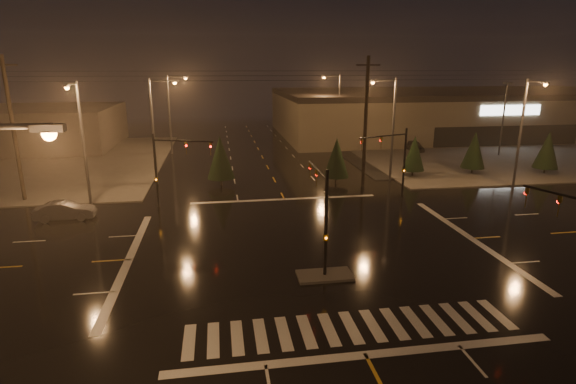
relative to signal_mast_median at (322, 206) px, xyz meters
name	(u,v)px	position (x,y,z in m)	size (l,w,h in m)	color
ground	(310,248)	(0.00, 3.07, -3.75)	(140.00, 140.00, 0.00)	black
sidewalk_ne	(481,150)	(30.00, 33.07, -3.69)	(36.00, 36.00, 0.12)	#45423D
sidewalk_nw	(7,164)	(-30.00, 33.07, -3.69)	(36.00, 36.00, 0.12)	#45423D
median_island	(325,275)	(0.00, -0.93, -3.68)	(3.00, 1.60, 0.15)	#45423D
crosswalk	(351,327)	(0.00, -5.93, -3.75)	(15.00, 2.60, 0.01)	beige
stop_bar_near	(366,355)	(0.00, -7.93, -3.75)	(16.00, 0.50, 0.01)	beige
stop_bar_far	(284,199)	(0.00, 14.07, -3.75)	(16.00, 0.50, 0.01)	beige
parking_lot	(524,152)	(35.00, 31.07, -3.71)	(50.00, 24.00, 0.08)	black
retail_building	(458,110)	(35.00, 49.06, 0.09)	(60.20, 28.30, 7.20)	brown
commercial_block	(3,128)	(-35.00, 45.07, -0.95)	(30.00, 18.00, 5.60)	#3F3937
signal_mast_median	(322,206)	(0.00, 0.00, 0.00)	(0.25, 4.59, 6.00)	black
signal_mast_ne	(396,155)	(9.50, 13.21, 0.04)	(4.84, 1.86, 6.00)	black
signal_mast_nw	(167,162)	(-9.50, 13.21, 0.04)	(4.84, 1.86, 6.00)	black
streetlight_1	(156,125)	(-11.18, 21.07, 2.05)	(2.77, 0.32, 10.00)	#38383A
streetlight_2	(172,109)	(-11.18, 37.07, 2.05)	(2.77, 0.32, 10.00)	#38383A
streetlight_3	(390,123)	(11.18, 19.07, 2.05)	(2.77, 0.32, 10.00)	#38383A
streetlight_4	(337,106)	(11.18, 39.07, 2.05)	(2.77, 0.32, 10.00)	#38383A
streetlight_5	(81,136)	(-16.00, 14.26, 2.05)	(0.32, 2.77, 10.00)	#38383A
streetlight_6	(524,127)	(22.00, 14.26, 2.05)	(0.32, 2.77, 10.00)	#38383A
utility_pole_0	(13,129)	(-22.00, 17.07, 2.38)	(2.20, 0.32, 12.00)	black
utility_pole_1	(366,122)	(8.00, 17.07, 2.38)	(2.20, 0.32, 12.00)	black
conifer_0	(414,153)	(14.42, 20.22, -1.28)	(2.28, 2.28, 4.26)	black
conifer_1	(474,150)	(21.16, 20.35, -1.14)	(2.45, 2.45, 4.53)	black
conifer_2	(547,150)	(28.67, 19.02, -1.10)	(2.50, 2.50, 4.61)	black
conifer_3	(220,157)	(-5.30, 19.78, -1.01)	(2.62, 2.62, 4.79)	black
conifer_4	(337,157)	(5.77, 18.61, -1.14)	(2.45, 2.45, 4.53)	black
car_parked	(414,146)	(20.73, 33.93, -3.04)	(1.69, 4.20, 1.43)	black
car_crossing	(65,211)	(-16.97, 11.35, -3.06)	(1.47, 4.22, 1.39)	#515358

